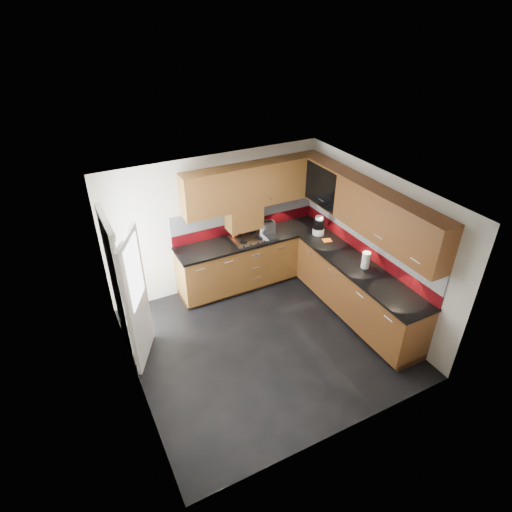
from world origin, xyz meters
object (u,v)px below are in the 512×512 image
toaster (267,227)px  food_processor (319,226)px  utensil_pot (235,232)px  gas_hob (248,238)px

toaster → food_processor: 0.90m
toaster → food_processor: bearing=-31.7°
utensil_pot → gas_hob: bearing=-50.8°
gas_hob → utensil_pot: (-0.16, 0.20, 0.08)m
utensil_pot → food_processor: size_ratio=1.21×
toaster → food_processor: (0.76, -0.47, 0.06)m
utensil_pot → food_processor: (1.33, -0.59, 0.06)m
utensil_pot → toaster: utensil_pot is taller
toaster → utensil_pot: bearing=168.5°
gas_hob → food_processor: bearing=-18.4°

